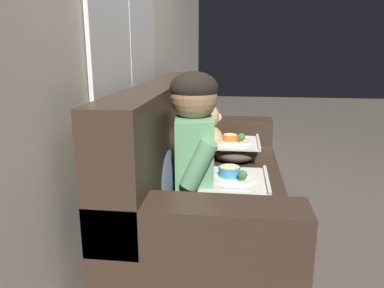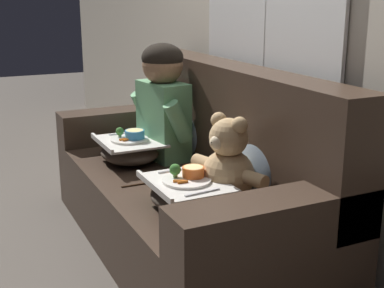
# 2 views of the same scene
# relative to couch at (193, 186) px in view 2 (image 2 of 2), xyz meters

# --- Properties ---
(ground_plane) EXTENTS (14.00, 14.00, 0.00)m
(ground_plane) POSITION_rel_couch_xyz_m (0.00, -0.08, -0.35)
(ground_plane) COLOR #4C443D
(wall_back_with_window) EXTENTS (8.00, 0.08, 2.60)m
(wall_back_with_window) POSITION_rel_couch_xyz_m (0.00, 0.46, 0.96)
(wall_back_with_window) COLOR beige
(wall_back_with_window) RESTS_ON ground_plane
(couch) EXTENTS (1.99, 0.86, 0.98)m
(couch) POSITION_rel_couch_xyz_m (0.00, 0.00, 0.00)
(couch) COLOR #38281E
(couch) RESTS_ON ground_plane
(throw_pillow_behind_child) EXTENTS (0.38, 0.19, 0.40)m
(throw_pillow_behind_child) POSITION_rel_couch_xyz_m (-0.39, 0.16, 0.24)
(throw_pillow_behind_child) COLOR slate
(throw_pillow_behind_child) RESTS_ON couch
(throw_pillow_behind_teddy) EXTENTS (0.36, 0.17, 0.37)m
(throw_pillow_behind_teddy) POSITION_rel_couch_xyz_m (0.39, 0.16, 0.24)
(throw_pillow_behind_teddy) COLOR slate
(throw_pillow_behind_teddy) RESTS_ON couch
(child_figure) EXTENTS (0.49, 0.26, 0.67)m
(child_figure) POSITION_rel_couch_xyz_m (-0.39, -0.01, 0.43)
(child_figure) COLOR #66A370
(child_figure) RESTS_ON couch
(teddy_bear) EXTENTS (0.45, 0.32, 0.42)m
(teddy_bear) POSITION_rel_couch_xyz_m (0.39, -0.01, 0.23)
(teddy_bear) COLOR tan
(teddy_bear) RESTS_ON couch
(lap_tray_child) EXTENTS (0.40, 0.34, 0.20)m
(lap_tray_child) POSITION_rel_couch_xyz_m (-0.39, -0.22, 0.13)
(lap_tray_child) COLOR #473D33
(lap_tray_child) RESTS_ON child_figure
(lap_tray_teddy) EXTENTS (0.41, 0.33, 0.20)m
(lap_tray_teddy) POSITION_rel_couch_xyz_m (0.39, -0.22, 0.13)
(lap_tray_teddy) COLOR #473D33
(lap_tray_teddy) RESTS_ON teddy_bear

